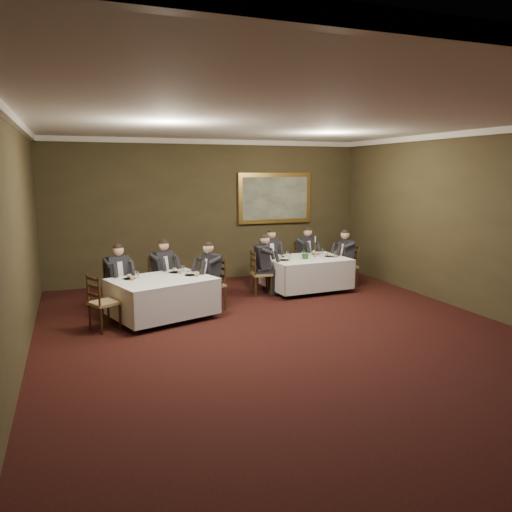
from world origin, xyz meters
TOP-DOWN VIEW (x-y plane):
  - ground at (0.00, 0.00)m, footprint 10.00×10.00m
  - ceiling at (0.00, 0.00)m, footprint 8.00×10.00m
  - back_wall at (0.00, 5.00)m, footprint 8.00×0.10m
  - left_wall at (-4.00, 0.00)m, footprint 0.10×10.00m
  - right_wall at (4.00, 0.00)m, footprint 0.10×10.00m
  - crown_molding at (0.00, 0.00)m, footprint 8.00×10.00m
  - table_main at (1.74, 3.02)m, footprint 1.89×1.48m
  - table_second at (-1.76, 1.93)m, footprint 2.11×1.84m
  - chair_main_backleft at (1.20, 3.92)m, footprint 0.46×0.44m
  - diner_main_backleft at (1.20, 3.91)m, footprint 0.43×0.50m
  - chair_main_backright at (2.17, 3.98)m, footprint 0.54×0.53m
  - diner_main_backright at (2.17, 3.97)m, footprint 0.52×0.58m
  - chair_main_endleft at (0.60, 2.96)m, footprint 0.46×0.48m
  - diner_main_endleft at (0.61, 2.95)m, footprint 0.52×0.45m
  - chair_main_endright at (2.89, 3.09)m, footprint 0.49×0.51m
  - diner_main_endright at (2.87, 3.09)m, footprint 0.54×0.48m
  - chair_sec_backleft at (-2.50, 2.65)m, footprint 0.55×0.54m
  - diner_sec_backleft at (-2.49, 2.64)m, footprint 0.53×0.58m
  - chair_sec_backright at (-1.59, 2.94)m, footprint 0.59×0.58m
  - diner_sec_backright at (-1.58, 2.93)m, footprint 0.58×0.61m
  - chair_sec_endright at (-0.69, 2.27)m, footprint 0.51×0.53m
  - diner_sec_endright at (-0.70, 2.27)m, footprint 0.56×0.50m
  - chair_sec_endleft at (-2.83, 1.58)m, footprint 0.57×0.58m
  - centerpiece at (1.68, 2.93)m, footprint 0.29×0.26m
  - candlestick at (1.98, 3.06)m, footprint 0.07×0.07m
  - place_setting_table_main at (1.29, 3.40)m, footprint 0.33×0.31m
  - place_setting_table_second at (-2.28, 2.16)m, footprint 0.33×0.31m
  - painting at (1.74, 4.94)m, footprint 2.01×0.09m

SIDE VIEW (x-z plane):
  - ground at x=0.00m, z-range 0.00..0.00m
  - chair_main_backleft at x=1.20m, z-range -0.22..0.78m
  - chair_main_backright at x=2.17m, z-range -0.22..0.78m
  - chair_main_endleft at x=0.60m, z-range -0.22..0.78m
  - chair_main_endright at x=2.89m, z-range -0.22..0.78m
  - chair_sec_backleft at x=-2.50m, z-range -0.22..0.78m
  - chair_sec_backright at x=-1.59m, z-range -0.22..0.78m
  - chair_sec_endright at x=-0.69m, z-range -0.22..0.78m
  - chair_sec_endleft at x=-2.83m, z-range -0.22..0.78m
  - table_second at x=-1.76m, z-range 0.12..0.78m
  - table_main at x=1.74m, z-range 0.12..0.78m
  - diner_main_backleft at x=1.20m, z-range -0.16..1.19m
  - diner_main_backright at x=2.17m, z-range -0.16..1.19m
  - diner_main_endleft at x=0.61m, z-range -0.16..1.19m
  - diner_main_endright at x=2.87m, z-range -0.16..1.19m
  - diner_sec_backleft at x=-2.49m, z-range -0.16..1.19m
  - diner_sec_backright at x=-1.58m, z-range -0.16..1.19m
  - diner_sec_endright at x=-0.70m, z-range -0.16..1.19m
  - place_setting_table_main at x=1.29m, z-range 0.73..0.87m
  - place_setting_table_second at x=-2.28m, z-range 0.73..0.87m
  - centerpiece at x=1.68m, z-range 0.76..1.04m
  - candlestick at x=1.98m, z-range 0.70..1.20m
  - back_wall at x=0.00m, z-range 0.00..3.50m
  - left_wall at x=-4.00m, z-range 0.00..3.50m
  - right_wall at x=4.00m, z-range 0.00..3.50m
  - painting at x=1.74m, z-range 1.38..2.69m
  - crown_molding at x=0.00m, z-range 3.38..3.50m
  - ceiling at x=0.00m, z-range 3.45..3.55m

